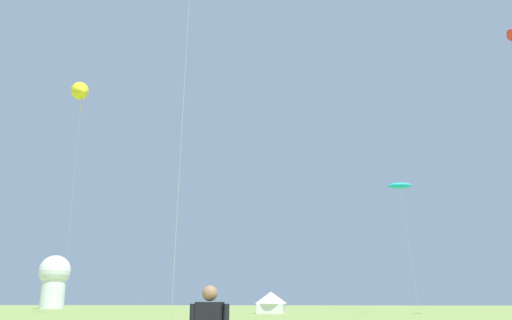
{
  "coord_description": "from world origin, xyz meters",
  "views": [
    {
      "loc": [
        4.72,
        -2.73,
        1.51
      ],
      "look_at": [
        0.0,
        32.0,
        10.88
      ],
      "focal_mm": 37.13,
      "sensor_mm": 36.0,
      "label": 1
    }
  ],
  "objects_px": {
    "kite_yellow_delta": "(82,91)",
    "festival_tent_left": "(271,301)",
    "kite_cyan_parafoil": "(400,186)",
    "kite_red_parafoil": "(511,35)",
    "observatory_dome": "(54,279)"
  },
  "relations": [
    {
      "from": "kite_cyan_parafoil",
      "to": "kite_yellow_delta",
      "type": "distance_m",
      "value": 42.94
    },
    {
      "from": "kite_yellow_delta",
      "to": "festival_tent_left",
      "type": "distance_m",
      "value": 37.31
    },
    {
      "from": "kite_yellow_delta",
      "to": "kite_red_parafoil",
      "type": "height_order",
      "value": "kite_red_parafoil"
    },
    {
      "from": "kite_cyan_parafoil",
      "to": "observatory_dome",
      "type": "distance_m",
      "value": 79.49
    },
    {
      "from": "kite_yellow_delta",
      "to": "kite_cyan_parafoil",
      "type": "bearing_deg",
      "value": -2.33
    },
    {
      "from": "kite_cyan_parafoil",
      "to": "observatory_dome",
      "type": "xyz_separation_m",
      "value": [
        -65.03,
        44.96,
        -8.23
      ]
    },
    {
      "from": "kite_yellow_delta",
      "to": "observatory_dome",
      "type": "relative_size",
      "value": 2.8
    },
    {
      "from": "kite_cyan_parafoil",
      "to": "festival_tent_left",
      "type": "relative_size",
      "value": 3.58
    },
    {
      "from": "kite_red_parafoil",
      "to": "festival_tent_left",
      "type": "height_order",
      "value": "kite_red_parafoil"
    },
    {
      "from": "kite_yellow_delta",
      "to": "observatory_dome",
      "type": "xyz_separation_m",
      "value": [
        -24.64,
        43.32,
        -22.72
      ]
    },
    {
      "from": "kite_cyan_parafoil",
      "to": "kite_red_parafoil",
      "type": "bearing_deg",
      "value": -12.45
    },
    {
      "from": "kite_cyan_parafoil",
      "to": "festival_tent_left",
      "type": "height_order",
      "value": "kite_cyan_parafoil"
    },
    {
      "from": "observatory_dome",
      "to": "festival_tent_left",
      "type": "bearing_deg",
      "value": -36.65
    },
    {
      "from": "kite_cyan_parafoil",
      "to": "kite_yellow_delta",
      "type": "xyz_separation_m",
      "value": [
        -40.39,
        1.65,
        14.49
      ]
    },
    {
      "from": "kite_cyan_parafoil",
      "to": "observatory_dome",
      "type": "relative_size",
      "value": 1.36
    }
  ]
}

